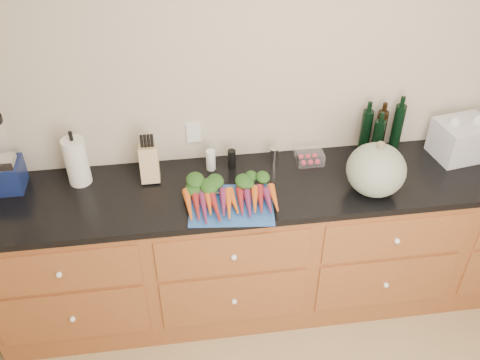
{
  "coord_description": "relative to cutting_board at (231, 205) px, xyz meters",
  "views": [
    {
      "loc": [
        -0.69,
        -0.98,
        2.77
      ],
      "look_at": [
        -0.39,
        1.2,
        1.06
      ],
      "focal_mm": 40.0,
      "sensor_mm": 36.0,
      "label": 1
    }
  ],
  "objects": [
    {
      "name": "bottles",
      "position": [
        0.92,
        0.37,
        0.13
      ],
      "size": [
        0.25,
        0.13,
        0.3
      ],
      "color": "black",
      "rests_on": "countertop"
    },
    {
      "name": "carrots",
      "position": [
        -0.0,
        0.04,
        0.03
      ],
      "size": [
        0.48,
        0.33,
        0.06
      ],
      "color": "#D55B19",
      "rests_on": "cutting_board"
    },
    {
      "name": "knife_block",
      "position": [
        -0.42,
        0.3,
        0.1
      ],
      "size": [
        0.1,
        0.1,
        0.2
      ],
      "primitive_type": "cube",
      "color": "tan",
      "rests_on": "countertop"
    },
    {
      "name": "wall_back",
      "position": [
        0.44,
        0.48,
        0.35
      ],
      "size": [
        4.1,
        0.05,
        2.6
      ],
      "primitive_type": "cube",
      "color": "beige",
      "rests_on": "ground"
    },
    {
      "name": "squash",
      "position": [
        0.78,
        0.02,
        0.14
      ],
      "size": [
        0.32,
        0.32,
        0.28
      ],
      "primitive_type": "ellipsoid",
      "color": "slate",
      "rests_on": "countertop"
    },
    {
      "name": "grinder_pepper",
      "position": [
        0.05,
        0.34,
        0.05
      ],
      "size": [
        0.05,
        0.05,
        0.12
      ],
      "primitive_type": "cylinder",
      "color": "black",
      "rests_on": "countertop"
    },
    {
      "name": "countertop",
      "position": [
        0.44,
        0.16,
        -0.03
      ],
      "size": [
        3.64,
        0.62,
        0.04
      ],
      "primitive_type": "cube",
      "color": "black",
      "rests_on": "cabinets"
    },
    {
      "name": "paper_towel",
      "position": [
        -0.8,
        0.32,
        0.13
      ],
      "size": [
        0.12,
        0.12,
        0.28
      ],
      "primitive_type": "cylinder",
      "color": "white",
      "rests_on": "countertop"
    },
    {
      "name": "grinder_salt",
      "position": [
        -0.07,
        0.34,
        0.06
      ],
      "size": [
        0.05,
        0.05,
        0.12
      ],
      "primitive_type": "cylinder",
      "color": "white",
      "rests_on": "countertop"
    },
    {
      "name": "cabinets",
      "position": [
        0.44,
        0.16,
        -0.5
      ],
      "size": [
        3.6,
        0.64,
        0.9
      ],
      "color": "brown",
      "rests_on": "ground"
    },
    {
      "name": "canister_chrome",
      "position": [
        0.29,
        0.34,
        0.05
      ],
      "size": [
        0.05,
        0.05,
        0.1
      ],
      "primitive_type": "cylinder",
      "color": "silver",
      "rests_on": "countertop"
    },
    {
      "name": "tomato_box",
      "position": [
        0.5,
        0.33,
        0.03
      ],
      "size": [
        0.15,
        0.12,
        0.07
      ],
      "primitive_type": "cube",
      "color": "white",
      "rests_on": "countertop"
    },
    {
      "name": "grocery_bag",
      "position": [
        1.39,
        0.28,
        0.1
      ],
      "size": [
        0.34,
        0.29,
        0.22
      ],
      "primitive_type": null,
      "rotation": [
        0.0,
        0.0,
        0.16
      ],
      "color": "silver",
      "rests_on": "countertop"
    },
    {
      "name": "blender_appliance",
      "position": [
        -1.19,
        0.32,
        0.19
      ],
      "size": [
        0.18,
        0.18,
        0.44
      ],
      "color": "#101B4C",
      "rests_on": "countertop"
    },
    {
      "name": "cutting_board",
      "position": [
        0.0,
        0.0,
        0.0
      ],
      "size": [
        0.47,
        0.38,
        0.01
      ],
      "primitive_type": "cube",
      "rotation": [
        0.0,
        0.0,
        -0.11
      ],
      "color": "#2553A1",
      "rests_on": "countertop"
    }
  ]
}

